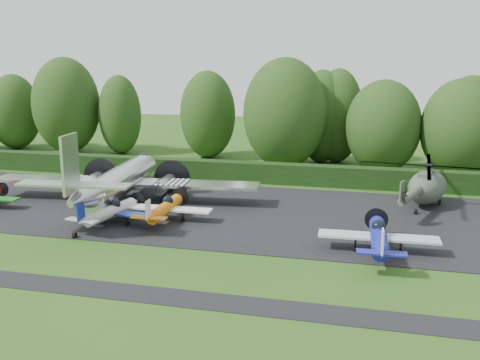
% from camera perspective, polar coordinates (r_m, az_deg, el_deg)
% --- Properties ---
extents(ground, '(160.00, 160.00, 0.00)m').
position_cam_1_polar(ground, '(35.98, -12.04, -7.29)').
color(ground, '#264C15').
rests_on(ground, ground).
extents(apron, '(70.00, 18.00, 0.01)m').
position_cam_1_polar(apron, '(44.74, -6.57, -3.05)').
color(apron, black).
rests_on(apron, ground).
extents(taxiway_verge, '(70.00, 2.00, 0.00)m').
position_cam_1_polar(taxiway_verge, '(31.09, -16.84, -10.89)').
color(taxiway_verge, black).
rests_on(taxiway_verge, ground).
extents(hedgerow, '(90.00, 1.60, 2.00)m').
position_cam_1_polar(hedgerow, '(54.87, -2.65, 0.02)').
color(hedgerow, black).
rests_on(hedgerow, ground).
extents(transport_plane, '(23.49, 18.01, 7.53)m').
position_cam_1_polar(transport_plane, '(46.11, -12.87, -0.12)').
color(transport_plane, silver).
rests_on(transport_plane, ground).
extents(light_plane_white, '(6.67, 7.01, 2.56)m').
position_cam_1_polar(light_plane_white, '(41.03, -13.59, -3.27)').
color(light_plane_white, silver).
rests_on(light_plane_white, ground).
extents(light_plane_orange, '(6.88, 7.24, 2.64)m').
position_cam_1_polar(light_plane_orange, '(41.00, -7.96, -2.99)').
color(light_plane_orange, orange).
rests_on(light_plane_orange, ground).
extents(light_plane_blue, '(7.61, 8.00, 2.92)m').
position_cam_1_polar(light_plane_blue, '(35.07, 14.58, -5.86)').
color(light_plane_blue, '#191C96').
rests_on(light_plane_blue, ground).
extents(helicopter, '(11.15, 13.05, 3.59)m').
position_cam_1_polar(helicopter, '(47.29, 19.37, -0.43)').
color(helicopter, '#3A4333').
rests_on(helicopter, ground).
extents(tree_0, '(8.59, 8.59, 12.36)m').
position_cam_1_polar(tree_0, '(73.47, -18.05, 7.57)').
color(tree_0, black).
rests_on(tree_0, ground).
extents(tree_2, '(6.94, 6.94, 10.11)m').
position_cam_1_polar(tree_2, '(79.23, -22.94, 6.72)').
color(tree_2, black).
rests_on(tree_2, ground).
extents(tree_3, '(6.82, 6.82, 10.73)m').
position_cam_1_polar(tree_3, '(66.42, -3.46, 6.96)').
color(tree_3, black).
rests_on(tree_3, ground).
extents(tree_5, '(7.98, 7.98, 10.03)m').
position_cam_1_polar(tree_5, '(59.48, 15.02, 5.50)').
color(tree_5, black).
rests_on(tree_5, ground).
extents(tree_6, '(5.88, 5.88, 11.06)m').
position_cam_1_polar(tree_6, '(64.28, 10.37, 6.72)').
color(tree_6, black).
rests_on(tree_6, ground).
extents(tree_7, '(5.42, 5.42, 10.12)m').
position_cam_1_polar(tree_7, '(70.78, -12.68, 6.79)').
color(tree_7, black).
rests_on(tree_7, ground).
extents(tree_9, '(6.87, 6.87, 10.41)m').
position_cam_1_polar(tree_9, '(64.66, 23.24, 5.63)').
color(tree_9, black).
rests_on(tree_9, ground).
extents(tree_10, '(9.30, 9.30, 12.33)m').
position_cam_1_polar(tree_10, '(60.13, 4.81, 7.08)').
color(tree_10, black).
rests_on(tree_10, ground).
extents(tree_11, '(5.96, 5.96, 10.93)m').
position_cam_1_polar(tree_11, '(63.90, 8.70, 6.69)').
color(tree_11, black).
rests_on(tree_11, ground).
extents(tree_12, '(8.17, 8.17, 10.26)m').
position_cam_1_polar(tree_12, '(59.74, 22.52, 5.10)').
color(tree_12, black).
rests_on(tree_12, ground).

